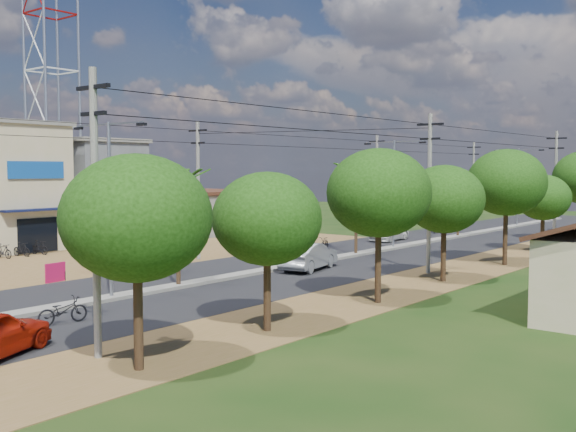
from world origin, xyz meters
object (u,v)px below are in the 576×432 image
at_px(car_parked_dark, 112,258).
at_px(car_silver_mid, 309,257).
at_px(car_white_far, 389,233).
at_px(roadside_sign, 55,273).
at_px(moto_rider_east, 63,312).

bearing_deg(car_parked_dark, car_silver_mid, -64.33).
relative_size(car_white_far, roadside_sign, 3.61).
height_order(car_parked_dark, moto_rider_east, car_parked_dark).
bearing_deg(moto_rider_east, car_silver_mid, -78.46).
xyz_separation_m(car_silver_mid, roadside_sign, (-7.68, -11.72, -0.29)).
bearing_deg(car_white_far, moto_rider_east, -83.61).
bearing_deg(car_parked_dark, car_white_far, -21.50).
relative_size(car_silver_mid, car_white_far, 1.08).
relative_size(car_parked_dark, moto_rider_east, 1.99).
bearing_deg(car_silver_mid, roadside_sign, 43.83).
xyz_separation_m(car_silver_mid, moto_rider_east, (1.13, -16.89, -0.29)).
height_order(car_silver_mid, car_white_far, car_silver_mid).
bearing_deg(car_silver_mid, car_white_far, -87.65).
height_order(car_white_far, moto_rider_east, car_white_far).
distance_m(car_silver_mid, car_parked_dark, 11.71).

